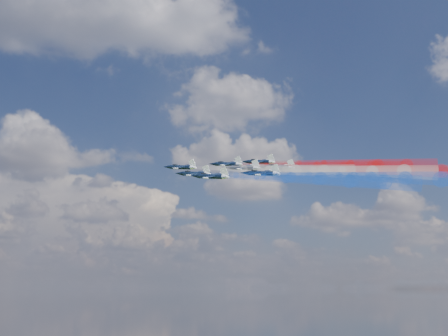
{
  "coord_description": "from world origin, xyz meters",
  "views": [
    {
      "loc": [
        -9.28,
        -169.55,
        100.91
      ],
      "look_at": [
        12.92,
        2.93,
        139.35
      ],
      "focal_mm": 44.01,
      "sensor_mm": 36.0,
      "label": 1
    }
  ],
  "objects": [
    {
      "name": "trail_outer_right",
      "position": [
        53.64,
        -2.62,
        140.76
      ],
      "size": [
        46.32,
        34.16,
        12.0
      ],
      "primitive_type": null,
      "rotation": [
        0.13,
        -0.32,
        0.94
      ],
      "color": "red"
    },
    {
      "name": "jet_inner_right",
      "position": [
        15.14,
        12.88,
        142.94
      ],
      "size": [
        17.27,
        16.73,
        8.32
      ],
      "primitive_type": null,
      "rotation": [
        0.13,
        -0.32,
        0.94
      ],
      "color": "black"
    },
    {
      "name": "trail_rear_right",
      "position": [
        57.16,
        -16.2,
        135.83
      ],
      "size": [
        46.32,
        34.16,
        12.0
      ],
      "primitive_type": null,
      "rotation": [
        0.13,
        -0.32,
        0.94
      ],
      "color": "red"
    },
    {
      "name": "trail_inner_right",
      "position": [
        41.72,
        -5.05,
        139.02
      ],
      "size": [
        46.32,
        34.16,
        12.0
      ],
      "primitive_type": null,
      "rotation": [
        0.13,
        -0.32,
        0.94
      ],
      "color": "red"
    },
    {
      "name": "trail_outer_left",
      "position": [
        33.62,
        -30.54,
        129.34
      ],
      "size": [
        46.32,
        34.16,
        12.0
      ],
      "primitive_type": null,
      "rotation": [
        0.13,
        -0.32,
        0.94
      ],
      "color": "blue"
    },
    {
      "name": "jet_rear_right",
      "position": [
        30.58,
        1.73,
        139.76
      ],
      "size": [
        17.27,
        16.73,
        8.32
      ],
      "primitive_type": null,
      "rotation": [
        0.13,
        -0.32,
        0.94
      ],
      "color": "black"
    },
    {
      "name": "trail_center_third",
      "position": [
        45.28,
        -17.68,
        135.06
      ],
      "size": [
        46.32,
        34.16,
        12.0
      ],
      "primitive_type": null,
      "rotation": [
        0.13,
        -0.32,
        0.94
      ],
      "color": "white"
    },
    {
      "name": "jet_outer_left",
      "position": [
        7.04,
        -12.62,
        133.27
      ],
      "size": [
        17.27,
        16.73,
        8.32
      ],
      "primitive_type": null,
      "rotation": [
        0.13,
        -0.32,
        0.94
      ],
      "color": "black"
    },
    {
      "name": "trail_lead",
      "position": [
        25.94,
        -6.23,
        137.25
      ],
      "size": [
        46.32,
        34.16,
        12.0
      ],
      "primitive_type": null,
      "rotation": [
        0.13,
        -0.32,
        0.94
      ],
      "color": "white"
    },
    {
      "name": "trail_rear_left",
      "position": [
        48.66,
        -30.96,
        130.57
      ],
      "size": [
        46.32,
        34.16,
        12.0
      ],
      "primitive_type": null,
      "rotation": [
        0.13,
        -0.32,
        0.94
      ],
      "color": "blue"
    },
    {
      "name": "trail_inner_left",
      "position": [
        29.44,
        -19.65,
        132.25
      ],
      "size": [
        46.32,
        34.16,
        12.0
      ],
      "primitive_type": null,
      "rotation": [
        0.13,
        -0.32,
        0.94
      ],
      "color": "blue"
    },
    {
      "name": "jet_inner_left",
      "position": [
        2.86,
        -1.72,
        136.18
      ],
      "size": [
        17.27,
        16.73,
        8.32
      ],
      "primitive_type": null,
      "rotation": [
        0.13,
        -0.32,
        0.94
      ],
      "color": "black"
    },
    {
      "name": "jet_rear_left",
      "position": [
        22.09,
        -13.03,
        134.49
      ],
      "size": [
        17.27,
        16.73,
        8.32
      ],
      "primitive_type": null,
      "rotation": [
        0.13,
        -0.32,
        0.94
      ],
      "color": "black"
    },
    {
      "name": "jet_outer_right",
      "position": [
        27.07,
        15.3,
        144.68
      ],
      "size": [
        17.27,
        16.73,
        8.32
      ],
      "primitive_type": null,
      "rotation": [
        0.13,
        -0.32,
        0.94
      ],
      "color": "black"
    },
    {
      "name": "jet_center_third",
      "position": [
        18.71,
        0.25,
        138.98
      ],
      "size": [
        17.27,
        16.73,
        8.32
      ],
      "primitive_type": null,
      "rotation": [
        0.13,
        -0.32,
        0.94
      ],
      "color": "black"
    },
    {
      "name": "jet_lead",
      "position": [
        -0.64,
        11.69,
        141.17
      ],
      "size": [
        17.27,
        16.73,
        8.32
      ],
      "primitive_type": null,
      "rotation": [
        0.13,
        -0.32,
        0.94
      ],
      "color": "black"
    }
  ]
}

